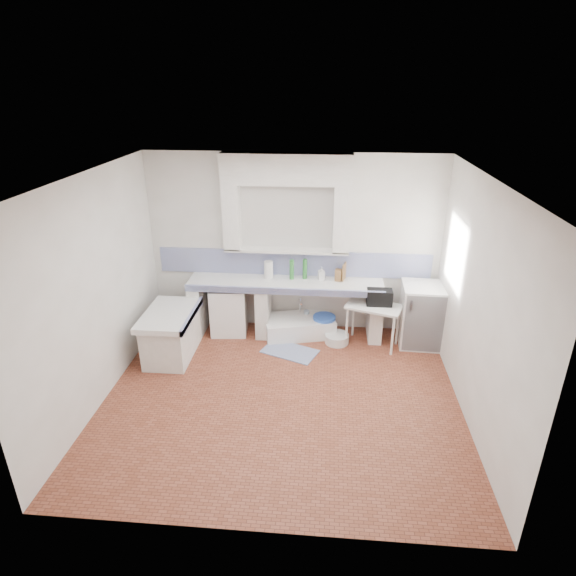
# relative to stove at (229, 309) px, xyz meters

# --- Properties ---
(floor) EXTENTS (4.50, 4.50, 0.00)m
(floor) POSITION_rel_stove_xyz_m (1.00, -1.69, -0.39)
(floor) COLOR brown
(floor) RESTS_ON ground
(ceiling) EXTENTS (4.50, 4.50, 0.00)m
(ceiling) POSITION_rel_stove_xyz_m (1.00, -1.69, 2.41)
(ceiling) COLOR white
(ceiling) RESTS_ON ground
(wall_back) EXTENTS (4.50, 0.00, 4.50)m
(wall_back) POSITION_rel_stove_xyz_m (1.00, 0.31, 1.01)
(wall_back) COLOR white
(wall_back) RESTS_ON ground
(wall_front) EXTENTS (4.50, 0.00, 4.50)m
(wall_front) POSITION_rel_stove_xyz_m (1.00, -3.69, 1.01)
(wall_front) COLOR white
(wall_front) RESTS_ON ground
(wall_left) EXTENTS (0.00, 4.50, 4.50)m
(wall_left) POSITION_rel_stove_xyz_m (-1.25, -1.69, 1.01)
(wall_left) COLOR white
(wall_left) RESTS_ON ground
(wall_right) EXTENTS (0.00, 4.50, 4.50)m
(wall_right) POSITION_rel_stove_xyz_m (3.25, -1.69, 1.01)
(wall_right) COLOR white
(wall_right) RESTS_ON ground
(alcove_mass) EXTENTS (1.90, 0.25, 0.45)m
(alcove_mass) POSITION_rel_stove_xyz_m (0.90, 0.19, 2.18)
(alcove_mass) COLOR white
(alcove_mass) RESTS_ON ground
(window_frame) EXTENTS (0.35, 0.86, 1.06)m
(window_frame) POSITION_rel_stove_xyz_m (3.43, -0.49, 1.21)
(window_frame) COLOR #382311
(window_frame) RESTS_ON ground
(lace_valance) EXTENTS (0.01, 0.84, 0.24)m
(lace_valance) POSITION_rel_stove_xyz_m (3.28, -0.49, 1.59)
(lace_valance) COLOR white
(lace_valance) RESTS_ON ground
(counter_slab) EXTENTS (3.00, 0.60, 0.08)m
(counter_slab) POSITION_rel_stove_xyz_m (0.90, 0.01, 0.47)
(counter_slab) COLOR white
(counter_slab) RESTS_ON ground
(counter_lip) EXTENTS (3.00, 0.04, 0.10)m
(counter_lip) POSITION_rel_stove_xyz_m (0.90, -0.27, 0.47)
(counter_lip) COLOR navy
(counter_lip) RESTS_ON ground
(counter_pier_left) EXTENTS (0.20, 0.55, 0.82)m
(counter_pier_left) POSITION_rel_stove_xyz_m (-0.50, 0.01, 0.02)
(counter_pier_left) COLOR white
(counter_pier_left) RESTS_ON ground
(counter_pier_mid) EXTENTS (0.20, 0.55, 0.82)m
(counter_pier_mid) POSITION_rel_stove_xyz_m (0.55, 0.01, 0.02)
(counter_pier_mid) COLOR white
(counter_pier_mid) RESTS_ON ground
(counter_pier_right) EXTENTS (0.20, 0.55, 0.82)m
(counter_pier_right) POSITION_rel_stove_xyz_m (2.30, 0.01, 0.02)
(counter_pier_right) COLOR white
(counter_pier_right) RESTS_ON ground
(peninsula_top) EXTENTS (0.70, 1.10, 0.08)m
(peninsula_top) POSITION_rel_stove_xyz_m (-0.70, -0.79, 0.27)
(peninsula_top) COLOR white
(peninsula_top) RESTS_ON ground
(peninsula_base) EXTENTS (0.60, 1.00, 0.62)m
(peninsula_base) POSITION_rel_stove_xyz_m (-0.70, -0.79, -0.08)
(peninsula_base) COLOR white
(peninsula_base) RESTS_ON ground
(peninsula_lip) EXTENTS (0.04, 1.10, 0.10)m
(peninsula_lip) POSITION_rel_stove_xyz_m (-0.37, -0.79, 0.27)
(peninsula_lip) COLOR navy
(peninsula_lip) RESTS_ON ground
(backsplash) EXTENTS (4.27, 0.03, 0.40)m
(backsplash) POSITION_rel_stove_xyz_m (1.00, 0.30, 0.71)
(backsplash) COLOR navy
(backsplash) RESTS_ON ground
(stove) EXTENTS (0.60, 0.58, 0.78)m
(stove) POSITION_rel_stove_xyz_m (0.00, 0.00, 0.00)
(stove) COLOR white
(stove) RESTS_ON ground
(sink) EXTENTS (1.19, 0.83, 0.26)m
(sink) POSITION_rel_stove_xyz_m (1.12, -0.00, -0.26)
(sink) COLOR white
(sink) RESTS_ON ground
(side_table) EXTENTS (0.90, 0.68, 0.04)m
(side_table) POSITION_rel_stove_xyz_m (2.25, -0.24, -0.06)
(side_table) COLOR white
(side_table) RESTS_ON ground
(fridge) EXTENTS (0.64, 0.64, 0.96)m
(fridge) POSITION_rel_stove_xyz_m (2.98, -0.11, 0.09)
(fridge) COLOR white
(fridge) RESTS_ON ground
(bucket_red) EXTENTS (0.31, 0.31, 0.28)m
(bucket_red) POSITION_rel_stove_xyz_m (0.96, -0.07, -0.25)
(bucket_red) COLOR red
(bucket_red) RESTS_ON ground
(bucket_orange) EXTENTS (0.32, 0.32, 0.25)m
(bucket_orange) POSITION_rel_stove_xyz_m (1.18, -0.10, -0.27)
(bucket_orange) COLOR orange
(bucket_orange) RESTS_ON ground
(bucket_blue) EXTENTS (0.41, 0.41, 0.33)m
(bucket_blue) POSITION_rel_stove_xyz_m (1.52, -0.00, -0.22)
(bucket_blue) COLOR blue
(bucket_blue) RESTS_ON ground
(basin_white) EXTENTS (0.49, 0.49, 0.14)m
(basin_white) POSITION_rel_stove_xyz_m (1.72, -0.23, -0.32)
(basin_white) COLOR white
(basin_white) RESTS_ON ground
(water_bottle_a) EXTENTS (0.10, 0.10, 0.29)m
(water_bottle_a) POSITION_rel_stove_xyz_m (0.90, 0.16, -0.25)
(water_bottle_a) COLOR silver
(water_bottle_a) RESTS_ON ground
(water_bottle_b) EXTENTS (0.12, 0.12, 0.34)m
(water_bottle_b) POSITION_rel_stove_xyz_m (1.23, 0.16, -0.22)
(water_bottle_b) COLOR silver
(water_bottle_b) RESTS_ON ground
(black_bag) EXTENTS (0.38, 0.22, 0.24)m
(black_bag) POSITION_rel_stove_xyz_m (2.32, -0.19, 0.39)
(black_bag) COLOR black
(black_bag) RESTS_ON side_table
(green_bottle_a) EXTENTS (0.07, 0.07, 0.32)m
(green_bottle_a) POSITION_rel_stove_xyz_m (0.99, 0.12, 0.67)
(green_bottle_a) COLOR #2B752E
(green_bottle_a) RESTS_ON counter_slab
(green_bottle_b) EXTENTS (0.09, 0.09, 0.32)m
(green_bottle_b) POSITION_rel_stove_xyz_m (1.19, 0.16, 0.67)
(green_bottle_b) COLOR #2B752E
(green_bottle_b) RESTS_ON counter_slab
(knife_block) EXTENTS (0.11, 0.10, 0.19)m
(knife_block) POSITION_rel_stove_xyz_m (1.71, 0.10, 0.60)
(knife_block) COLOR olive
(knife_block) RESTS_ON counter_slab
(cutting_board) EXTENTS (0.07, 0.19, 0.27)m
(cutting_board) POSITION_rel_stove_xyz_m (1.80, 0.16, 0.64)
(cutting_board) COLOR olive
(cutting_board) RESTS_ON counter_slab
(paper_towel) EXTENTS (0.16, 0.16, 0.27)m
(paper_towel) POSITION_rel_stove_xyz_m (0.63, 0.14, 0.65)
(paper_towel) COLOR white
(paper_towel) RESTS_ON counter_slab
(soap_bottle) EXTENTS (0.11, 0.12, 0.21)m
(soap_bottle) POSITION_rel_stove_xyz_m (1.45, 0.14, 0.61)
(soap_bottle) COLOR white
(soap_bottle) RESTS_ON counter_slab
(rug) EXTENTS (0.91, 0.73, 0.01)m
(rug) POSITION_rel_stove_xyz_m (1.02, -0.56, -0.38)
(rug) COLOR #334684
(rug) RESTS_ON ground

